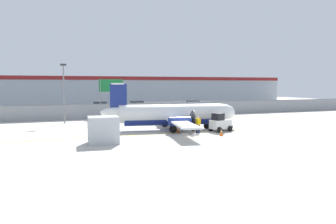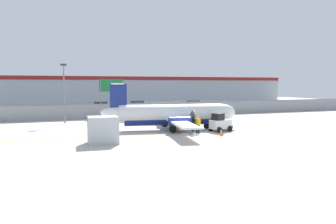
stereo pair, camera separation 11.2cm
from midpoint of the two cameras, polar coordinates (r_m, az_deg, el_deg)
The scene contains 17 objects.
ground_plane at distance 32.66m, azimuth 2.63°, elevation -3.60°, with size 140.00×140.00×0.01m.
perimeter_fence at distance 47.57m, azimuth -4.95°, elevation 0.42°, with size 98.00×0.10×2.10m.
parking_lot_strip at distance 58.78m, azimuth -7.95°, elevation 0.22°, with size 98.00×17.00×0.12m.
background_building at distance 76.76m, azimuth -10.98°, elevation 3.66°, with size 91.00×8.10×6.50m.
commuter_airplane at distance 34.56m, azimuth 1.09°, elevation -0.45°, with size 14.45×16.05×4.92m.
baggage_tug at distance 33.79m, azimuth 9.15°, elevation -1.91°, with size 2.54×1.87×1.88m.
ground_crew_worker at distance 32.26m, azimuth 5.34°, elevation -2.02°, with size 0.52×0.46×1.70m.
cargo_container at distance 27.19m, azimuth -11.14°, elevation -3.08°, with size 2.54×2.17×2.20m.
traffic_cone_near_left at distance 31.06m, azimuth 9.37°, elevation -3.52°, with size 0.36×0.36×0.64m.
traffic_cone_near_right at distance 36.43m, azimuth 3.67°, elevation -2.22°, with size 0.36×0.36×0.64m.
traffic_cone_far_left at distance 32.90m, azimuth 1.85°, elevation -2.99°, with size 0.36×0.36×0.64m.
parked_car_0 at distance 51.21m, azimuth -21.27°, elevation 0.17°, with size 4.37×2.39×1.58m.
parked_car_1 at distance 59.31m, azimuth -11.75°, elevation 1.01°, with size 4.27×2.14×1.58m.
parked_car_2 at distance 60.85m, azimuth -5.21°, elevation 1.19°, with size 4.27×2.14×1.58m.
parked_car_3 at distance 62.09m, azimuth 4.41°, elevation 1.27°, with size 4.37×2.38×1.58m.
apron_light_pole at distance 41.88m, azimuth -17.58°, elevation 3.96°, with size 0.70×0.30×7.27m.
highway_sign at distance 48.53m, azimuth -9.74°, elevation 4.03°, with size 3.60×0.14×5.50m.
Camera 2 is at (-12.64, -27.72, 4.84)m, focal length 35.00 mm.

